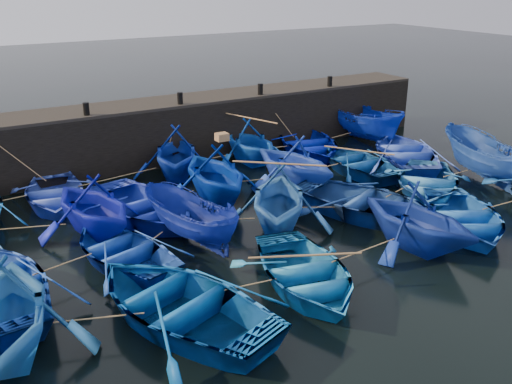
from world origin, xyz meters
TOP-DOWN VIEW (x-y plane):
  - ground at (0.00, 0.00)m, footprint 120.00×120.00m
  - quay_wall at (0.00, 10.50)m, footprint 26.00×2.50m
  - quay_top at (0.00, 10.50)m, footprint 26.00×2.50m
  - bollard_1 at (-4.00, 9.60)m, footprint 0.24×0.24m
  - bollard_2 at (0.00, 9.60)m, footprint 0.24×0.24m
  - bollard_3 at (4.00, 9.60)m, footprint 0.24×0.24m
  - bollard_4 at (8.00, 9.60)m, footprint 0.24×0.24m
  - boat_1 at (-6.04, 7.35)m, footprint 3.90×4.88m
  - boat_2 at (-1.01, 7.90)m, footprint 4.93×5.21m
  - boat_3 at (2.50, 7.97)m, footprint 3.37×3.88m
  - boat_4 at (5.47, 7.74)m, footprint 4.89×5.90m
  - boat_5 at (9.22, 8.15)m, footprint 2.00×4.89m
  - boat_7 at (-5.44, 4.14)m, footprint 4.30×4.71m
  - boat_8 at (-3.71, 4.36)m, footprint 4.66×5.82m
  - boat_9 at (-0.78, 4.80)m, footprint 3.95×4.50m
  - boat_10 at (2.49, 4.49)m, footprint 4.16×4.63m
  - boat_11 at (5.80, 4.62)m, footprint 3.43×4.64m
  - boat_12 at (8.30, 4.39)m, footprint 5.93×6.52m
  - boat_14 at (-5.30, 1.74)m, footprint 4.05×4.89m
  - boat_15 at (-3.06, 2.07)m, footprint 2.52×4.22m
  - boat_16 at (-0.13, 1.54)m, footprint 5.37×5.52m
  - boat_17 at (2.98, 0.81)m, footprint 5.51×6.31m
  - boat_18 at (6.33, 1.27)m, footprint 5.87×5.82m
  - boat_19 at (9.54, 1.33)m, footprint 2.79×5.06m
  - boat_20 at (-8.82, -1.15)m, footprint 4.75×5.21m
  - boat_21 at (-5.06, -1.84)m, footprint 5.57×6.48m
  - boat_22 at (-1.60, -2.07)m, footprint 4.22×5.22m
  - boat_23 at (2.66, -1.85)m, footprint 4.00×4.47m
  - boat_24 at (4.96, -1.66)m, footprint 5.26×5.77m
  - wooden_crate at (-0.48, 4.80)m, footprint 0.43×0.37m
  - mooring_ropes at (0.04, 4.86)m, footprint 18.05×11.61m
  - loose_oars at (1.64, 3.01)m, footprint 9.66×12.11m

SIDE VIEW (x-z plane):
  - ground at x=0.00m, z-range 0.00..0.00m
  - boat_14 at x=-5.30m, z-range 0.00..0.88m
  - boat_1 at x=-6.04m, z-range 0.00..0.91m
  - boat_11 at x=5.80m, z-range 0.00..0.93m
  - boat_22 at x=-1.60m, z-range 0.00..0.96m
  - boat_24 at x=4.96m, z-range 0.00..0.98m
  - boat_18 at x=6.33m, z-range 0.00..1.00m
  - boat_4 at x=5.47m, z-range 0.00..1.06m
  - boat_8 at x=-3.71m, z-range 0.00..1.08m
  - boat_17 at x=2.98m, z-range 0.00..1.09m
  - boat_12 at x=8.30m, z-range 0.00..1.11m
  - boat_21 at x=-5.06m, z-range 0.00..1.13m
  - boat_15 at x=-3.06m, z-range 0.00..1.53m
  - mooring_ropes at x=0.04m, z-range -0.18..1.92m
  - boat_19 at x=9.54m, z-range 0.00..1.85m
  - boat_5 at x=9.22m, z-range 0.00..1.87m
  - boat_3 at x=2.50m, z-range 0.00..2.01m
  - boat_23 at x=2.66m, z-range 0.00..2.11m
  - boat_7 at x=-5.44m, z-range 0.00..2.12m
  - boat_10 at x=2.49m, z-range 0.00..2.16m
  - boat_2 at x=-1.01m, z-range 0.00..2.17m
  - boat_16 at x=-0.13m, z-range 0.00..2.21m
  - boat_9 at x=-0.78m, z-range 0.00..2.25m
  - boat_20 at x=-8.82m, z-range 0.00..2.35m
  - quay_wall at x=0.00m, z-range 0.00..2.50m
  - loose_oars at x=1.64m, z-range 0.89..2.23m
  - wooden_crate at x=-0.48m, z-range 2.25..2.52m
  - quay_top at x=0.00m, z-range 2.50..2.62m
  - bollard_1 at x=-4.00m, z-range 2.62..3.12m
  - bollard_2 at x=0.00m, z-range 2.62..3.12m
  - bollard_3 at x=4.00m, z-range 2.62..3.12m
  - bollard_4 at x=8.00m, z-range 2.62..3.12m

